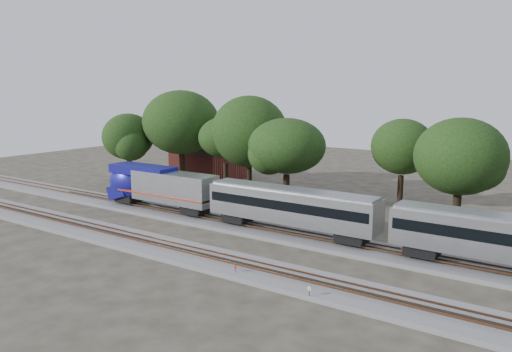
# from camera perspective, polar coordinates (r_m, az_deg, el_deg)

# --- Properties ---
(ground) EXTENTS (160.00, 160.00, 0.00)m
(ground) POSITION_cam_1_polar(r_m,az_deg,el_deg) (46.95, -2.27, -8.34)
(ground) COLOR #383328
(ground) RESTS_ON ground
(track_far) EXTENTS (160.00, 5.00, 0.73)m
(track_far) POSITION_cam_1_polar(r_m,az_deg,el_deg) (51.62, 1.70, -6.40)
(track_far) COLOR slate
(track_far) RESTS_ON ground
(track_near) EXTENTS (160.00, 5.00, 0.73)m
(track_near) POSITION_cam_1_polar(r_m,az_deg,el_deg) (43.91, -5.41, -9.41)
(track_near) COLOR slate
(track_near) RESTS_ON ground
(switch_stand_red) EXTENTS (0.30, 0.13, 0.97)m
(switch_stand_red) POSITION_cam_1_polar(r_m,az_deg,el_deg) (40.18, -2.38, -10.62)
(switch_stand_red) COLOR #512D19
(switch_stand_red) RESTS_ON ground
(switch_stand_white) EXTENTS (0.33, 0.15, 1.08)m
(switch_stand_white) POSITION_cam_1_polar(r_m,az_deg,el_deg) (36.09, 6.11, -13.00)
(switch_stand_white) COLOR #512D19
(switch_stand_white) RESTS_ON ground
(switch_lever) EXTENTS (0.58, 0.47, 0.30)m
(switch_lever) POSITION_cam_1_polar(r_m,az_deg,el_deg) (38.40, 1.55, -12.36)
(switch_lever) COLOR #512D19
(switch_lever) RESTS_ON ground
(brick_building) EXTENTS (12.22, 9.43, 5.39)m
(brick_building) POSITION_cam_1_polar(r_m,az_deg,el_deg) (83.75, -5.58, 1.64)
(brick_building) COLOR maroon
(brick_building) RESTS_ON ground
(tree_0) EXTENTS (7.71, 7.71, 10.87)m
(tree_0) POSITION_cam_1_polar(r_m,az_deg,el_deg) (78.40, -14.40, 4.38)
(tree_0) COLOR black
(tree_0) RESTS_ON ground
(tree_1) EXTENTS (9.94, 9.94, 14.01)m
(tree_1) POSITION_cam_1_polar(r_m,az_deg,el_deg) (75.93, -8.56, 6.08)
(tree_1) COLOR black
(tree_1) RESTS_ON ground
(tree_2) EXTENTS (8.12, 8.12, 11.45)m
(tree_2) POSITION_cam_1_polar(r_m,az_deg,el_deg) (70.62, -3.52, 4.43)
(tree_2) COLOR black
(tree_2) RESTS_ON ground
(tree_3) EXTENTS (9.13, 9.13, 12.88)m
(tree_3) POSITION_cam_1_polar(r_m,az_deg,el_deg) (68.14, -0.78, 5.09)
(tree_3) COLOR black
(tree_3) RESTS_ON ground
(tree_4) EXTENTS (7.94, 7.94, 11.19)m
(tree_4) POSITION_cam_1_polar(r_m,az_deg,el_deg) (61.47, 3.54, 3.44)
(tree_4) COLOR black
(tree_4) RESTS_ON ground
(tree_5) EXTENTS (7.89, 7.89, 11.13)m
(tree_5) POSITION_cam_1_polar(r_m,az_deg,el_deg) (63.43, 16.39, 3.22)
(tree_5) COLOR black
(tree_5) RESTS_ON ground
(tree_6) EXTENTS (7.92, 7.92, 11.17)m
(tree_6) POSITION_cam_1_polar(r_m,az_deg,el_deg) (56.01, 22.31, 2.06)
(tree_6) COLOR black
(tree_6) RESTS_ON ground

